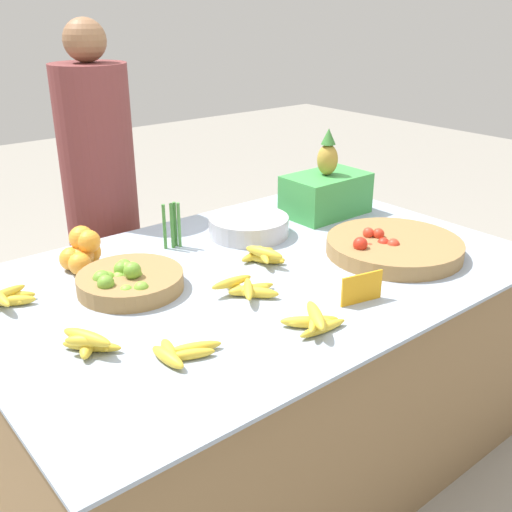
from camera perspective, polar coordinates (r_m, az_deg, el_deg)
ground_plane at (r=2.39m, az=0.00°, el=-18.05°), size 12.00×12.00×0.00m
market_table at (r=2.16m, az=0.00°, el=-10.48°), size 1.79×1.18×0.75m
lime_bowl at (r=1.87m, az=-12.04°, el=-2.30°), size 0.32×0.32×0.10m
tomato_basket at (r=2.14m, az=12.93°, el=0.88°), size 0.47×0.47×0.09m
orange_pile at (r=2.06m, az=-16.18°, el=0.38°), size 0.15×0.14×0.14m
metal_bowl at (r=2.26m, az=-0.71°, el=2.88°), size 0.30×0.30×0.07m
price_sign at (r=1.78m, az=10.04°, el=-3.04°), size 0.14×0.04×0.09m
produce_crate at (r=2.49m, az=6.68°, el=6.14°), size 0.34×0.22×0.36m
veg_bundle at (r=2.15m, az=-7.95°, el=2.89°), size 0.06×0.03×0.17m
banana_bunch_front_center at (r=1.62m, az=5.58°, el=-6.17°), size 0.16×0.16×0.06m
banana_bunch_back_center at (r=1.51m, az=-7.35°, el=-9.12°), size 0.17×0.14×0.03m
banana_bunch_middle_left at (r=2.02m, az=0.71°, el=0.07°), size 0.15×0.18×0.06m
banana_bunch_middle_right at (r=1.89m, az=-22.65°, el=-3.63°), size 0.16×0.17×0.05m
banana_bunch_front_right at (r=1.58m, az=-15.57°, el=-7.89°), size 0.13×0.15×0.06m
banana_bunch_front_left at (r=1.80m, az=-0.94°, el=-3.13°), size 0.19×0.18×0.05m
vendor_person at (r=2.60m, az=-14.27°, el=2.89°), size 0.30×0.30×1.52m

